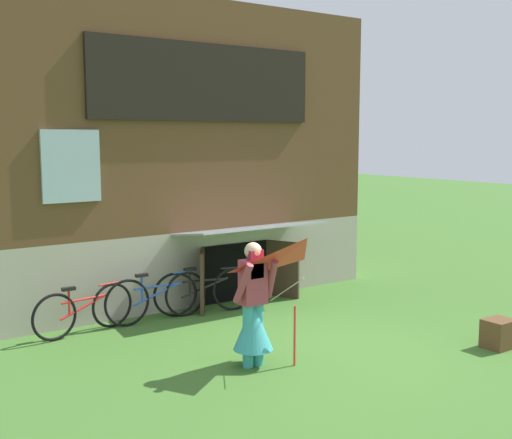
{
  "coord_description": "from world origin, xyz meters",
  "views": [
    {
      "loc": [
        -5.66,
        -6.61,
        2.99
      ],
      "look_at": [
        -0.2,
        1.21,
        1.74
      ],
      "focal_mm": 45.04,
      "sensor_mm": 36.0,
      "label": 1
    }
  ],
  "objects_px": {
    "bicycle_black": "(205,291)",
    "bicycle_blue": "(157,297)",
    "person": "(253,315)",
    "wooden_crate": "(499,333)",
    "kite": "(307,274)",
    "bicycle_red": "(84,310)"
  },
  "relations": [
    {
      "from": "bicycle_blue",
      "to": "bicycle_red",
      "type": "bearing_deg",
      "value": -179.88
    },
    {
      "from": "bicycle_red",
      "to": "wooden_crate",
      "type": "height_order",
      "value": "bicycle_red"
    },
    {
      "from": "bicycle_black",
      "to": "wooden_crate",
      "type": "bearing_deg",
      "value": -44.85
    },
    {
      "from": "bicycle_blue",
      "to": "kite",
      "type": "bearing_deg",
      "value": -80.13
    },
    {
      "from": "person",
      "to": "wooden_crate",
      "type": "height_order",
      "value": "person"
    },
    {
      "from": "kite",
      "to": "bicycle_blue",
      "type": "relative_size",
      "value": 0.87
    },
    {
      "from": "kite",
      "to": "bicycle_red",
      "type": "height_order",
      "value": "kite"
    },
    {
      "from": "bicycle_black",
      "to": "wooden_crate",
      "type": "distance_m",
      "value": 4.66
    },
    {
      "from": "person",
      "to": "bicycle_blue",
      "type": "height_order",
      "value": "person"
    },
    {
      "from": "bicycle_red",
      "to": "bicycle_blue",
      "type": "bearing_deg",
      "value": -9.87
    },
    {
      "from": "person",
      "to": "kite",
      "type": "xyz_separation_m",
      "value": [
        0.39,
        -0.61,
        0.6
      ]
    },
    {
      "from": "person",
      "to": "bicycle_black",
      "type": "xyz_separation_m",
      "value": [
        0.75,
        2.53,
        -0.3
      ]
    },
    {
      "from": "person",
      "to": "bicycle_blue",
      "type": "bearing_deg",
      "value": 70.54
    },
    {
      "from": "bicycle_red",
      "to": "wooden_crate",
      "type": "distance_m",
      "value": 6.07
    },
    {
      "from": "kite",
      "to": "bicycle_red",
      "type": "bearing_deg",
      "value": 118.05
    },
    {
      "from": "bicycle_black",
      "to": "bicycle_blue",
      "type": "height_order",
      "value": "bicycle_blue"
    },
    {
      "from": "kite",
      "to": "bicycle_black",
      "type": "xyz_separation_m",
      "value": [
        0.36,
        3.14,
        -0.9
      ]
    },
    {
      "from": "bicycle_red",
      "to": "person",
      "type": "bearing_deg",
      "value": -72.05
    },
    {
      "from": "bicycle_black",
      "to": "bicycle_blue",
      "type": "distance_m",
      "value": 0.86
    },
    {
      "from": "bicycle_black",
      "to": "wooden_crate",
      "type": "xyz_separation_m",
      "value": [
        2.52,
        -3.91,
        -0.19
      ]
    },
    {
      "from": "person",
      "to": "wooden_crate",
      "type": "bearing_deg",
      "value": -44.96
    },
    {
      "from": "bicycle_blue",
      "to": "bicycle_red",
      "type": "height_order",
      "value": "bicycle_blue"
    }
  ]
}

